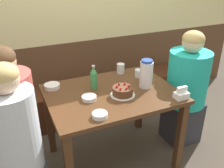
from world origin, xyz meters
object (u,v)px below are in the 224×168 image
at_px(glass_water_tall, 121,69).
at_px(soju_bottle, 94,78).
at_px(bowl_rice_small, 52,86).
at_px(glass_tumbler_short, 138,73).
at_px(birthday_cake, 123,91).
at_px(person_teal_shirt, 186,89).
at_px(bowl_side_dish, 100,115).
at_px(person_grey_tee, 15,127).
at_px(water_pitcher, 146,74).
at_px(bowl_soup_white, 89,98).
at_px(bench_seat, 84,101).
at_px(person_pale_blue_shirt, 19,151).
at_px(napkin_holder, 181,94).

bearing_deg(glass_water_tall, soju_bottle, -150.84).
relative_size(bowl_rice_small, glass_tumbler_short, 1.81).
relative_size(birthday_cake, person_teal_shirt, 0.17).
distance_m(birthday_cake, glass_water_tall, 0.46).
distance_m(bowl_side_dish, person_grey_tee, 0.67).
relative_size(water_pitcher, person_grey_tee, 0.20).
bearing_deg(glass_tumbler_short, bowl_side_dish, -140.41).
bearing_deg(birthday_cake, glass_water_tall, 66.11).
distance_m(bowl_rice_small, glass_water_tall, 0.70).
bearing_deg(soju_bottle, person_teal_shirt, -8.58).
height_order(glass_tumbler_short, person_grey_tee, person_grey_tee).
bearing_deg(bowl_side_dish, person_grey_tee, 152.28).
bearing_deg(bowl_side_dish, bowl_soup_white, 86.99).
xyz_separation_m(soju_bottle, bowl_rice_small, (-0.34, 0.15, -0.08)).
bearing_deg(bench_seat, person_grey_tee, -134.05).
height_order(bowl_soup_white, person_pale_blue_shirt, person_pale_blue_shirt).
relative_size(napkin_holder, bowl_rice_small, 0.80).
bearing_deg(water_pitcher, person_teal_shirt, 2.66).
bearing_deg(water_pitcher, bench_seat, 110.14).
xyz_separation_m(bowl_side_dish, person_pale_blue_shirt, (-0.58, 0.07, -0.18)).
height_order(soju_bottle, napkin_holder, soju_bottle).
distance_m(napkin_holder, person_teal_shirt, 0.50).
height_order(glass_water_tall, person_grey_tee, person_grey_tee).
distance_m(birthday_cake, person_teal_shirt, 0.78).
relative_size(bench_seat, person_teal_shirt, 2.34).
bearing_deg(person_pale_blue_shirt, glass_water_tall, 28.60).
bearing_deg(bowl_soup_white, soju_bottle, 58.20).
bearing_deg(bench_seat, bowl_side_dish, -101.64).
distance_m(water_pitcher, glass_water_tall, 0.38).
bearing_deg(glass_tumbler_short, glass_water_tall, 127.86).
height_order(birthday_cake, glass_water_tall, glass_water_tall).
height_order(bowl_soup_white, glass_tumbler_short, glass_tumbler_short).
relative_size(glass_tumbler_short, person_teal_shirt, 0.06).
xyz_separation_m(bench_seat, glass_water_tall, (0.25, -0.50, 0.58)).
xyz_separation_m(water_pitcher, glass_water_tall, (-0.07, 0.36, -0.08)).
height_order(birthday_cake, bowl_side_dish, birthday_cake).
relative_size(soju_bottle, napkin_holder, 1.97).
relative_size(birthday_cake, bowl_side_dish, 1.84).
bearing_deg(bench_seat, water_pitcher, -69.86).
bearing_deg(napkin_holder, glass_water_tall, 108.77).
bearing_deg(person_teal_shirt, bowl_soup_white, 1.94).
xyz_separation_m(birthday_cake, napkin_holder, (0.41, -0.24, 0.00)).
height_order(napkin_holder, glass_tumbler_short, napkin_holder).
bearing_deg(bowl_soup_white, napkin_holder, -22.64).
relative_size(bowl_side_dish, glass_water_tall, 1.14).
relative_size(glass_water_tall, person_pale_blue_shirt, 0.08).
height_order(bench_seat, bowl_rice_small, bowl_rice_small).
bearing_deg(birthday_cake, water_pitcher, 12.39).
bearing_deg(bowl_side_dish, napkin_holder, -1.54).
xyz_separation_m(bench_seat, glass_tumbler_short, (0.36, -0.65, 0.57)).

